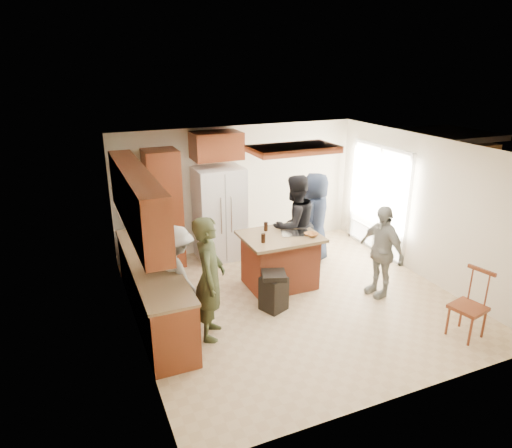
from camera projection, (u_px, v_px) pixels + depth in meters
name	position (u px, v px, depth m)	size (l,w,h in m)	color
room_shell	(435.00, 194.00, 10.19)	(8.00, 5.20, 5.00)	tan
person_front_left	(210.00, 279.00, 6.21)	(0.65, 0.47, 1.77)	#333B22
person_behind_left	(294.00, 225.00, 8.13)	(0.89, 0.55, 1.83)	black
person_behind_right	(315.00, 218.00, 8.65)	(0.85, 0.55, 1.73)	#1C2438
person_side_right	(381.00, 251.00, 7.39)	(0.90, 0.46, 1.54)	gray
person_counter	(176.00, 276.00, 6.55)	(0.98, 0.46, 1.52)	#97968E
left_cabinetry	(148.00, 259.00, 6.64)	(0.64, 3.00, 2.30)	maroon
back_wall_units	(177.00, 193.00, 8.39)	(1.80, 0.60, 2.45)	maroon
refrigerator	(220.00, 214.00, 8.77)	(0.90, 0.76, 1.80)	white
kitchen_island	(280.00, 260.00, 7.78)	(1.28, 1.03, 0.93)	#A5472A
island_items	(295.00, 232.00, 7.64)	(1.01, 0.70, 0.15)	silver
trash_bin	(274.00, 291.00, 7.06)	(0.46, 0.46, 0.63)	black
spindle_chair	(469.00, 307.00, 6.34)	(0.50, 0.50, 0.99)	maroon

